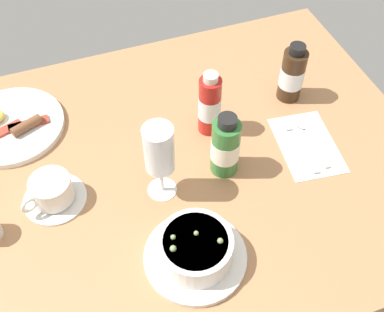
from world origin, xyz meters
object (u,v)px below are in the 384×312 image
(sauce_bottle_red, at_px, (210,105))
(porridge_bowl, at_px, (195,250))
(coffee_cup, at_px, (52,192))
(sauce_bottle_green, at_px, (225,147))
(cutlery_setting, at_px, (306,143))
(sauce_bottle_brown, at_px, (292,75))
(breakfast_plate, at_px, (10,125))
(wine_glass, at_px, (159,152))

(sauce_bottle_red, bearing_deg, porridge_bowl, -115.51)
(porridge_bowl, xyz_separation_m, coffee_cup, (-0.22, 0.22, -0.00))
(sauce_bottle_red, bearing_deg, sauce_bottle_green, -95.37)
(sauce_bottle_red, bearing_deg, cutlery_setting, -31.78)
(sauce_bottle_brown, distance_m, breakfast_plate, 0.66)
(wine_glass, height_order, sauce_bottle_red, wine_glass)
(cutlery_setting, height_order, wine_glass, wine_glass)
(porridge_bowl, height_order, sauce_bottle_red, sauce_bottle_red)
(coffee_cup, distance_m, sauce_bottle_red, 0.38)
(coffee_cup, height_order, sauce_bottle_brown, sauce_bottle_brown)
(cutlery_setting, distance_m, breakfast_plate, 0.67)
(coffee_cup, xyz_separation_m, sauce_bottle_red, (0.36, 0.08, 0.05))
(coffee_cup, distance_m, sauce_bottle_brown, 0.60)
(sauce_bottle_green, height_order, sauce_bottle_red, sauce_bottle_red)
(porridge_bowl, bearing_deg, sauce_bottle_brown, 42.55)
(sauce_bottle_red, xyz_separation_m, breakfast_plate, (-0.43, 0.16, -0.07))
(wine_glass, distance_m, breakfast_plate, 0.41)
(wine_glass, xyz_separation_m, sauce_bottle_green, (0.14, 0.01, -0.05))
(sauce_bottle_green, relative_size, breakfast_plate, 0.64)
(cutlery_setting, distance_m, wine_glass, 0.36)
(cutlery_setting, height_order, coffee_cup, coffee_cup)
(breakfast_plate, bearing_deg, porridge_bowl, -57.79)
(sauce_bottle_brown, bearing_deg, sauce_bottle_green, -146.69)
(sauce_bottle_green, bearing_deg, cutlery_setting, -0.02)
(porridge_bowl, distance_m, sauce_bottle_green, 0.22)
(coffee_cup, relative_size, sauce_bottle_red, 0.79)
(wine_glass, relative_size, sauce_bottle_green, 1.19)
(porridge_bowl, relative_size, sauce_bottle_red, 1.18)
(sauce_bottle_green, xyz_separation_m, breakfast_plate, (-0.41, 0.27, -0.06))
(sauce_bottle_brown, bearing_deg, porridge_bowl, -137.45)
(sauce_bottle_green, distance_m, sauce_bottle_brown, 0.28)
(coffee_cup, bearing_deg, breakfast_plate, 104.72)
(wine_glass, height_order, breakfast_plate, wine_glass)
(porridge_bowl, relative_size, cutlery_setting, 0.96)
(porridge_bowl, height_order, cutlery_setting, porridge_bowl)
(coffee_cup, height_order, sauce_bottle_red, sauce_bottle_red)
(cutlery_setting, bearing_deg, sauce_bottle_brown, 78.41)
(sauce_bottle_brown, bearing_deg, coffee_cup, -168.98)
(wine_glass, height_order, sauce_bottle_brown, wine_glass)
(sauce_bottle_red, distance_m, sauce_bottle_brown, 0.22)
(sauce_bottle_green, height_order, sauce_bottle_brown, sauce_bottle_green)
(porridge_bowl, bearing_deg, sauce_bottle_green, 54.04)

